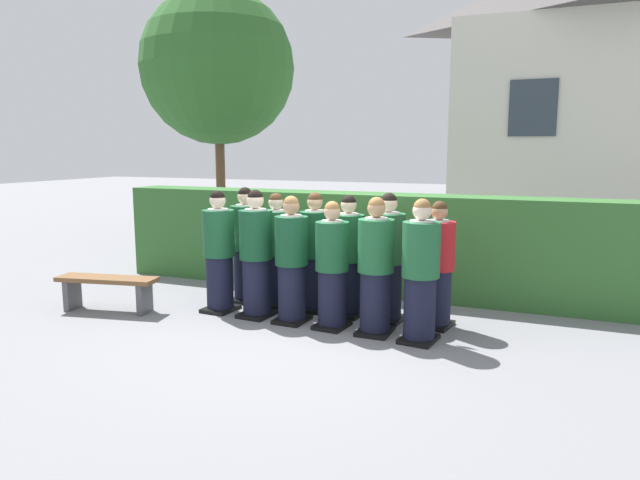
# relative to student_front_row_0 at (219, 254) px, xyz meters

# --- Properties ---
(ground_plane) EXTENTS (60.00, 60.00, 0.00)m
(ground_plane) POSITION_rel_student_front_row_0_xyz_m (1.41, -0.11, -0.80)
(ground_plane) COLOR slate
(student_front_row_0) EXTENTS (0.43, 0.53, 1.67)m
(student_front_row_0) POSITION_rel_student_front_row_0_xyz_m (0.00, 0.00, 0.00)
(student_front_row_0) COLOR black
(student_front_row_0) RESTS_ON ground
(student_front_row_1) EXTENTS (0.44, 0.52, 1.70)m
(student_front_row_1) POSITION_rel_student_front_row_0_xyz_m (0.60, -0.04, 0.01)
(student_front_row_1) COLOR black
(student_front_row_1) RESTS_ON ground
(student_front_row_2) EXTENTS (0.43, 0.48, 1.64)m
(student_front_row_2) POSITION_rel_student_front_row_0_xyz_m (1.14, -0.09, -0.02)
(student_front_row_2) COLOR black
(student_front_row_2) RESTS_ON ground
(student_front_row_3) EXTENTS (0.41, 0.52, 1.59)m
(student_front_row_3) POSITION_rel_student_front_row_0_xyz_m (1.70, -0.12, -0.04)
(student_front_row_3) COLOR black
(student_front_row_3) RESTS_ON ground
(student_front_row_4) EXTENTS (0.43, 0.52, 1.66)m
(student_front_row_4) POSITION_rel_student_front_row_0_xyz_m (2.27, -0.14, -0.00)
(student_front_row_4) COLOR black
(student_front_row_4) RESTS_ON ground
(student_front_row_5) EXTENTS (0.44, 0.55, 1.67)m
(student_front_row_5) POSITION_rel_student_front_row_0_xyz_m (2.83, -0.21, 0.00)
(student_front_row_5) COLOR black
(student_front_row_5) RESTS_ON ground
(student_rear_row_0) EXTENTS (0.44, 0.48, 1.68)m
(student_rear_row_0) POSITION_rel_student_front_row_0_xyz_m (0.08, 0.59, 0.00)
(student_rear_row_0) COLOR black
(student_rear_row_0) RESTS_ON ground
(student_rear_row_1) EXTENTS (0.42, 0.51, 1.61)m
(student_rear_row_1) POSITION_rel_student_front_row_0_xyz_m (0.59, 0.56, -0.03)
(student_rear_row_1) COLOR black
(student_rear_row_1) RESTS_ON ground
(student_rear_row_2) EXTENTS (0.43, 0.52, 1.64)m
(student_rear_row_2) POSITION_rel_student_front_row_0_xyz_m (1.20, 0.53, -0.01)
(student_rear_row_2) COLOR black
(student_rear_row_2) RESTS_ON ground
(student_rear_row_3) EXTENTS (0.42, 0.48, 1.62)m
(student_rear_row_3) POSITION_rel_student_front_row_0_xyz_m (1.71, 0.47, -0.02)
(student_rear_row_3) COLOR black
(student_rear_row_3) RESTS_ON ground
(student_rear_row_4) EXTENTS (0.44, 0.53, 1.68)m
(student_rear_row_4) POSITION_rel_student_front_row_0_xyz_m (2.26, 0.42, 0.00)
(student_rear_row_4) COLOR black
(student_rear_row_4) RESTS_ON ground
(student_in_red_blazer) EXTENTS (0.43, 0.50, 1.59)m
(student_in_red_blazer) POSITION_rel_student_front_row_0_xyz_m (2.90, 0.42, -0.04)
(student_in_red_blazer) COLOR black
(student_in_red_blazer) RESTS_ON ground
(hedge) EXTENTS (8.23, 0.70, 1.54)m
(hedge) POSITION_rel_student_front_row_0_xyz_m (1.41, 1.83, -0.02)
(hedge) COLOR #33662D
(hedge) RESTS_ON ground
(school_building_main) EXTENTS (6.35, 3.70, 6.65)m
(school_building_main) POSITION_rel_student_front_row_0_xyz_m (5.01, 7.45, 2.62)
(school_building_main) COLOR beige
(school_building_main) RESTS_ON ground
(oak_tree_left) EXTENTS (3.89, 3.89, 6.21)m
(oak_tree_left) POSITION_rel_student_front_row_0_xyz_m (-3.97, 6.36, 3.46)
(oak_tree_left) COLOR brown
(oak_tree_left) RESTS_ON ground
(wooden_bench) EXTENTS (1.44, 0.62, 0.48)m
(wooden_bench) POSITION_rel_student_front_row_0_xyz_m (-1.42, -0.61, -0.44)
(wooden_bench) COLOR brown
(wooden_bench) RESTS_ON ground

